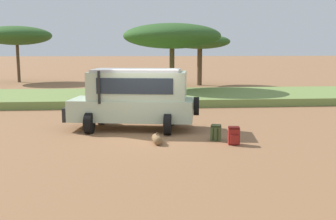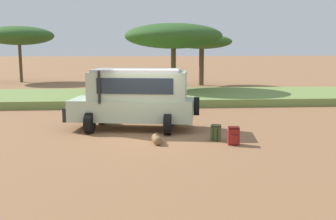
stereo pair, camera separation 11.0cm
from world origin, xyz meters
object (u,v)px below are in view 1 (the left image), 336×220
(acacia_tree_far_left, at_px, (17,36))
(acacia_tree_left_mid, at_px, (172,36))
(backpack_cluster_center, at_px, (216,133))
(acacia_tree_centre_back, at_px, (200,42))
(safari_vehicle, at_px, (135,97))
(duffel_bag_low_black_case, at_px, (157,139))
(backpack_beside_front_wheel, at_px, (234,136))

(acacia_tree_far_left, bearing_deg, acacia_tree_left_mid, -41.57)
(backpack_cluster_center, height_order, acacia_tree_far_left, acacia_tree_far_left)
(acacia_tree_left_mid, xyz_separation_m, acacia_tree_centre_back, (3.21, 7.45, -0.27))
(safari_vehicle, bearing_deg, duffel_bag_low_black_case, -73.94)
(backpack_beside_front_wheel, distance_m, backpack_cluster_center, 0.81)
(backpack_beside_front_wheel, relative_size, acacia_tree_far_left, 0.09)
(acacia_tree_centre_back, bearing_deg, safari_vehicle, -107.22)
(backpack_cluster_center, xyz_separation_m, acacia_tree_far_left, (-13.99, 25.97, 4.20))
(backpack_cluster_center, height_order, duffel_bag_low_black_case, backpack_cluster_center)
(safari_vehicle, xyz_separation_m, backpack_beside_front_wheel, (3.34, -2.94, -0.99))
(duffel_bag_low_black_case, bearing_deg, safari_vehicle, 106.06)
(acacia_tree_left_mid, relative_size, acacia_tree_centre_back, 1.20)
(acacia_tree_far_left, bearing_deg, backpack_cluster_center, -61.68)
(duffel_bag_low_black_case, relative_size, acacia_tree_far_left, 0.12)
(acacia_tree_centre_back, bearing_deg, backpack_beside_front_wheel, -96.58)
(backpack_cluster_center, bearing_deg, acacia_tree_left_mid, 90.87)
(safari_vehicle, bearing_deg, backpack_beside_front_wheel, -41.34)
(backpack_cluster_center, relative_size, acacia_tree_centre_back, 0.10)
(acacia_tree_far_left, bearing_deg, safari_vehicle, -64.81)
(duffel_bag_low_black_case, bearing_deg, acacia_tree_left_mid, 82.22)
(duffel_bag_low_black_case, bearing_deg, backpack_beside_front_wheel, -8.54)
(backpack_beside_front_wheel, distance_m, acacia_tree_far_left, 30.59)
(acacia_tree_left_mid, bearing_deg, acacia_tree_centre_back, 66.69)
(acacia_tree_centre_back, bearing_deg, acacia_tree_left_mid, -113.31)
(backpack_cluster_center, bearing_deg, acacia_tree_centre_back, 81.94)
(safari_vehicle, height_order, acacia_tree_left_mid, acacia_tree_left_mid)
(backpack_cluster_center, xyz_separation_m, acacia_tree_centre_back, (3.00, 21.20, 3.54))
(backpack_beside_front_wheel, relative_size, acacia_tree_left_mid, 0.09)
(backpack_cluster_center, distance_m, acacia_tree_left_mid, 14.26)
(backpack_beside_front_wheel, bearing_deg, safari_vehicle, 138.66)
(safari_vehicle, xyz_separation_m, backpack_cluster_center, (2.86, -2.29, -1.02))
(acacia_tree_far_left, xyz_separation_m, acacia_tree_centre_back, (16.99, -4.77, -0.65))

